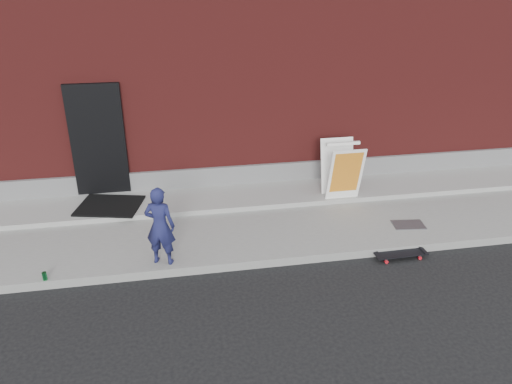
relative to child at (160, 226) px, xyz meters
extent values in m
plane|color=black|center=(1.45, -0.24, -0.81)|extent=(80.00, 80.00, 0.00)
cube|color=gray|center=(1.45, 1.26, -0.74)|extent=(20.00, 3.00, 0.15)
cube|color=gray|center=(1.45, 2.16, -0.61)|extent=(20.00, 1.20, 0.10)
cube|color=#5C1B19|center=(1.45, 6.76, 1.69)|extent=(20.00, 8.00, 5.00)
cube|color=slate|center=(1.45, 2.73, -0.36)|extent=(20.00, 0.10, 0.40)
cube|color=black|center=(-1.15, 2.72, 0.59)|extent=(1.05, 0.12, 2.25)
imported|color=#1A1D4A|center=(0.00, 0.00, 0.00)|extent=(0.56, 0.45, 1.33)
cylinder|color=red|center=(4.28, -0.26, -0.78)|extent=(0.06, 0.04, 0.06)
cylinder|color=red|center=(4.28, -0.45, -0.78)|extent=(0.06, 0.04, 0.06)
cylinder|color=red|center=(3.67, -0.27, -0.78)|extent=(0.06, 0.04, 0.06)
cylinder|color=red|center=(3.67, -0.47, -0.78)|extent=(0.06, 0.04, 0.06)
cube|color=silver|center=(4.28, -0.36, -0.74)|extent=(0.06, 0.19, 0.02)
cube|color=silver|center=(3.67, -0.37, -0.74)|extent=(0.06, 0.19, 0.02)
cube|color=black|center=(3.98, -0.36, -0.72)|extent=(0.88, 0.25, 0.02)
cube|color=white|center=(3.59, 1.51, -0.01)|extent=(0.69, 0.31, 1.11)
cube|color=white|center=(3.59, 2.01, -0.01)|extent=(0.69, 0.31, 1.11)
cube|color=yellow|center=(3.59, 1.48, -0.06)|extent=(0.57, 0.24, 0.89)
cube|color=white|center=(3.59, 1.76, 0.55)|extent=(0.68, 0.06, 0.06)
cylinder|color=#197E39|center=(-1.79, -0.19, -0.60)|extent=(0.09, 0.09, 0.13)
cube|color=black|center=(-1.00, 2.05, -0.55)|extent=(1.37, 1.20, 0.03)
cube|color=#5A5B60|center=(4.50, 0.47, -0.65)|extent=(0.61, 0.43, 0.02)
camera|label=1|loc=(0.27, -7.07, 3.76)|focal=35.00mm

